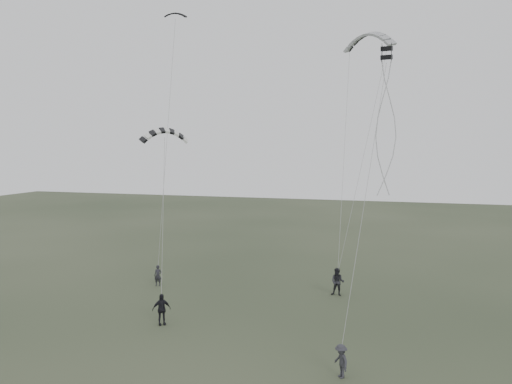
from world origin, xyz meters
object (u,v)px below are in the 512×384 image
(flyer_right, at_px, (338,282))
(flyer_far, at_px, (341,361))
(kite_dark_small, at_px, (175,13))
(kite_pale_large, at_px, (369,34))
(kite_striped, at_px, (165,130))
(flyer_left, at_px, (158,275))
(kite_box, at_px, (387,53))
(flyer_center, at_px, (161,309))

(flyer_right, relative_size, flyer_far, 1.27)
(flyer_right, xyz_separation_m, kite_dark_small, (-12.31, 1.36, 18.85))
(kite_pale_large, relative_size, kite_striped, 1.33)
(flyer_left, bearing_deg, kite_dark_small, 71.94)
(flyer_right, distance_m, kite_dark_small, 22.55)
(flyer_right, bearing_deg, kite_pale_large, 79.01)
(flyer_right, height_order, flyer_far, flyer_right)
(kite_dark_small, bearing_deg, kite_pale_large, -3.28)
(kite_dark_small, relative_size, kite_striped, 0.55)
(kite_dark_small, xyz_separation_m, kite_box, (15.35, -7.17, -4.91))
(flyer_right, height_order, kite_pale_large, kite_pale_large)
(flyer_right, distance_m, kite_striped, 15.20)
(kite_dark_small, distance_m, kite_pale_large, 14.20)
(kite_striped, bearing_deg, kite_box, -42.80)
(kite_pale_large, xyz_separation_m, kite_box, (1.63, -10.44, -3.28))
(flyer_left, height_order, flyer_center, flyer_center)
(flyer_far, bearing_deg, kite_dark_small, -169.13)
(flyer_center, bearing_deg, kite_box, -26.07)
(flyer_left, bearing_deg, flyer_far, -44.85)
(kite_striped, bearing_deg, flyer_far, -68.96)
(flyer_center, relative_size, kite_striped, 0.60)
(flyer_far, height_order, kite_box, kite_box)
(kite_pale_large, bearing_deg, flyer_far, -62.15)
(flyer_right, distance_m, flyer_far, 12.15)
(flyer_left, height_order, flyer_right, flyer_right)
(kite_pale_large, height_order, kite_box, kite_pale_large)
(kite_box, bearing_deg, flyer_right, 124.90)
(flyer_far, bearing_deg, kite_pale_large, 145.47)
(flyer_far, bearing_deg, kite_box, 131.86)
(kite_box, bearing_deg, kite_dark_small, 162.21)
(flyer_center, bearing_deg, flyer_far, -57.53)
(flyer_right, bearing_deg, kite_dark_small, 179.69)
(flyer_left, xyz_separation_m, kite_striped, (2.25, -3.07, 10.30))
(flyer_far, xyz_separation_m, kite_box, (1.43, 6.23, 14.14))
(flyer_left, bearing_deg, kite_pale_large, 14.50)
(flyer_right, xyz_separation_m, kite_box, (3.04, -5.81, 13.94))
(flyer_far, relative_size, kite_pale_large, 0.38)
(flyer_right, distance_m, flyer_center, 12.17)
(flyer_right, bearing_deg, flyer_far, -76.36)
(flyer_left, relative_size, flyer_far, 1.01)
(kite_pale_large, height_order, kite_striped, kite_pale_large)
(flyer_right, xyz_separation_m, flyer_center, (-8.87, -8.33, -0.05))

